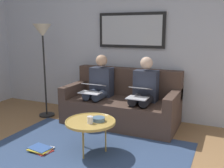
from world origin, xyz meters
TOP-DOWN VIEW (x-y plane):
  - wall_rear at (0.00, -2.60)m, footprint 6.00×0.12m
  - area_rug at (0.00, -0.85)m, footprint 2.60×1.80m
  - couch at (0.00, -2.12)m, footprint 1.89×0.90m
  - framed_mirror at (0.00, -2.51)m, footprint 1.20×0.05m
  - coffee_table at (-0.06, -0.90)m, footprint 0.64×0.64m
  - cup at (-0.10, -0.83)m, footprint 0.07×0.07m
  - bowl at (-0.16, -0.94)m, footprint 0.16×0.16m
  - person_left at (-0.40, -2.05)m, footprint 0.38×0.58m
  - laptop_silver at (-0.40, -1.81)m, footprint 0.31×0.38m
  - person_right at (0.40, -2.05)m, footprint 0.38×0.58m
  - laptop_white at (0.40, -1.80)m, footprint 0.36×0.34m
  - magazine_stack at (0.56, -0.67)m, footprint 0.34×0.27m
  - standing_lamp at (1.39, -1.85)m, footprint 0.32×0.32m

SIDE VIEW (x-z plane):
  - area_rug at x=0.00m, z-range 0.00..0.01m
  - magazine_stack at x=0.56m, z-range 0.01..0.04m
  - couch at x=0.00m, z-range -0.14..0.76m
  - coffee_table at x=-0.06m, z-range 0.20..0.64m
  - bowl at x=-0.16m, z-range 0.43..0.48m
  - cup at x=-0.10m, z-range 0.43..0.52m
  - person_left at x=-0.40m, z-range 0.04..1.18m
  - person_right at x=0.40m, z-range 0.04..1.18m
  - laptop_white at x=0.40m, z-range 0.55..0.70m
  - laptop_silver at x=-0.40m, z-range 0.55..0.71m
  - wall_rear at x=0.00m, z-range 0.00..2.60m
  - standing_lamp at x=1.39m, z-range 0.54..2.20m
  - framed_mirror at x=0.00m, z-range 1.25..1.85m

